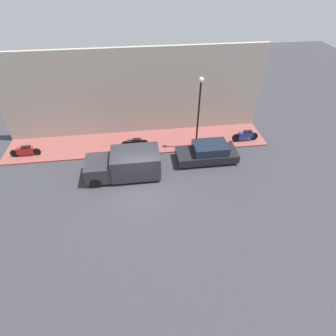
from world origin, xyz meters
TOP-DOWN VIEW (x-y plane):
  - ground_plane at (0.00, 0.00)m, footprint 60.00×60.00m
  - sidewalk at (5.18, 0.00)m, footprint 3.08×19.13m
  - building_facade at (6.88, 0.00)m, footprint 0.30×19.13m
  - parked_car at (2.51, -4.64)m, footprint 1.78×4.13m
  - delivery_van at (1.63, 0.97)m, footprint 2.06×4.63m
  - motorcycle_black at (4.41, 0.25)m, footprint 0.30×1.97m
  - motorcycle_blue at (4.34, -8.00)m, footprint 0.30×2.00m
  - motorcycle_red at (4.49, 7.89)m, footprint 0.30×2.05m
  - streetlamp at (3.90, -4.13)m, footprint 0.34×0.34m

SIDE VIEW (x-z plane):
  - ground_plane at x=0.00m, z-range 0.00..0.00m
  - sidewalk at x=5.18m, z-range 0.00..0.10m
  - motorcycle_red at x=4.49m, z-range 0.13..0.91m
  - motorcycle_black at x=4.41m, z-range 0.15..0.95m
  - motorcycle_blue at x=4.34m, z-range 0.14..0.99m
  - parked_car at x=2.51m, z-range -0.02..1.30m
  - delivery_van at x=1.63m, z-range 0.02..1.79m
  - building_facade at x=6.88m, z-range 0.00..6.42m
  - streetlamp at x=3.90m, z-range 0.86..6.12m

